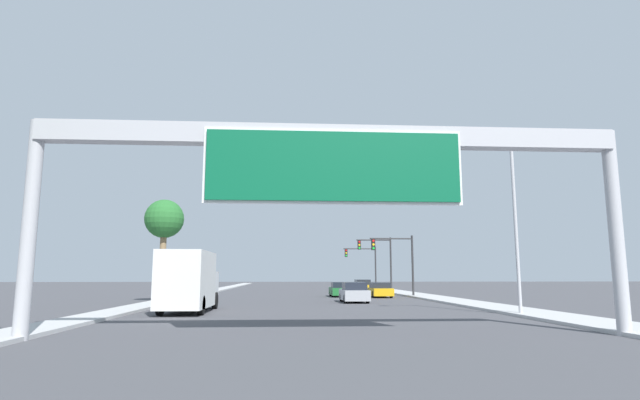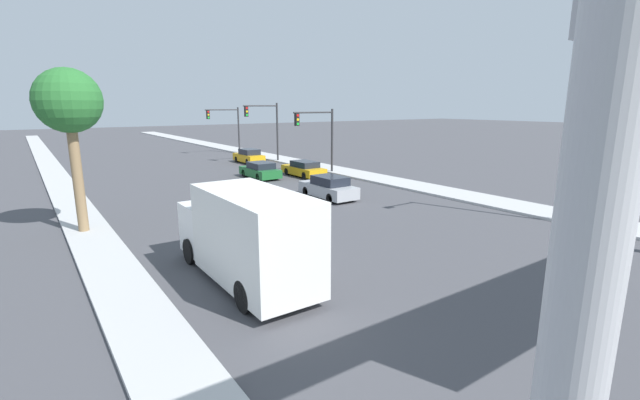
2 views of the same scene
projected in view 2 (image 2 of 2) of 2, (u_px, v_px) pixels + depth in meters
name	position (u px, v px, depth m)	size (l,w,h in m)	color
sidewalk_right	(277.00, 158.00, 49.40)	(3.00, 120.00, 0.15)	#B6B6B6
median_strip_left	(55.00, 176.00, 37.06)	(2.00, 120.00, 0.15)	#B6B6B6
car_far_center	(260.00, 170.00, 36.23)	(1.88, 4.36, 1.37)	#1E662D
car_far_left	(328.00, 188.00, 28.38)	(1.85, 4.45, 1.50)	#A5A8AD
car_near_center	(304.00, 169.00, 37.09)	(1.81, 4.63, 1.36)	gold
car_mid_left	(249.00, 156.00, 45.70)	(1.76, 4.35, 1.51)	gold
truck_box_primary	(245.00, 236.00, 14.68)	(2.35, 7.36, 3.32)	white
traffic_light_near_intersection	(320.00, 130.00, 37.66)	(4.15, 0.32, 5.75)	#2D2D30
traffic_light_mid_block	(267.00, 123.00, 45.64)	(4.04, 0.32, 6.31)	#2D2D30
traffic_light_far_intersection	(228.00, 123.00, 53.58)	(4.41, 0.32, 5.81)	#2D2D30
palm_tree_background	(69.00, 104.00, 19.34)	(2.93, 2.93, 7.73)	#8C704C
street_lamp_right	(593.00, 116.00, 20.78)	(2.62, 0.28, 9.46)	#B2B2B7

